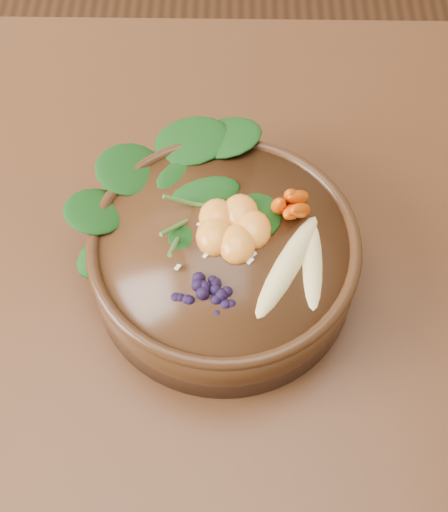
{
  "coord_description": "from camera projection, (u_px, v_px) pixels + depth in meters",
  "views": [
    {
      "loc": [
        0.2,
        -0.4,
        1.45
      ],
      "look_at": [
        0.2,
        0.01,
        0.8
      ],
      "focal_mm": 50.0,
      "sensor_mm": 36.0,
      "label": 1
    }
  ],
  "objects": [
    {
      "name": "carrot_cluster",
      "position": [
        299.0,
        179.0,
        0.73
      ],
      "size": [
        0.08,
        0.08,
        0.08
      ],
      "primitive_type": null,
      "rotation": [
        0.0,
        0.0,
        -0.38
      ],
      "color": "#F95302",
      "rests_on": "stoneware_bowl"
    },
    {
      "name": "stoneware_bowl",
      "position": [
        224.0,
        261.0,
        0.77
      ],
      "size": [
        0.37,
        0.37,
        0.08
      ],
      "primitive_type": "cylinder",
      "rotation": [
        0.0,
        0.0,
        -0.38
      ],
      "color": "#402411",
      "rests_on": "dining_table"
    },
    {
      "name": "banana_halves",
      "position": [
        301.0,
        257.0,
        0.71
      ],
      "size": [
        0.09,
        0.15,
        0.03
      ],
      "rotation": [
        0.0,
        0.0,
        -0.38
      ],
      "color": "#E0CC84",
      "rests_on": "stoneware_bowl"
    },
    {
      "name": "blueberry_pile",
      "position": [
        203.0,
        278.0,
        0.69
      ],
      "size": [
        0.16,
        0.14,
        0.04
      ],
      "primitive_type": null,
      "rotation": [
        0.0,
        0.0,
        -0.38
      ],
      "color": "black",
      "rests_on": "stoneware_bowl"
    },
    {
      "name": "ground",
      "position": [
        127.0,
        469.0,
        1.44
      ],
      "size": [
        4.0,
        4.0,
        0.0
      ],
      "primitive_type": "plane",
      "color": "#381E0F",
      "rests_on": "ground"
    },
    {
      "name": "mandarin_cluster",
      "position": [
        232.0,
        220.0,
        0.74
      ],
      "size": [
        0.11,
        0.12,
        0.03
      ],
      "primitive_type": null,
      "rotation": [
        0.0,
        0.0,
        -0.38
      ],
      "color": "orange",
      "rests_on": "stoneware_bowl"
    },
    {
      "name": "kale_heap",
      "position": [
        207.0,
        174.0,
        0.76
      ],
      "size": [
        0.24,
        0.23,
        0.04
      ],
      "primitive_type": null,
      "rotation": [
        0.0,
        0.0,
        -0.38
      ],
      "color": "#124010",
      "rests_on": "stoneware_bowl"
    },
    {
      "name": "dining_table",
      "position": [
        66.0,
        321.0,
        0.88
      ],
      "size": [
        1.6,
        0.9,
        0.75
      ],
      "color": "#331C0C",
      "rests_on": "ground"
    },
    {
      "name": "coconut_flakes",
      "position": [
        218.0,
        255.0,
        0.73
      ],
      "size": [
        0.11,
        0.1,
        0.01
      ],
      "primitive_type": null,
      "rotation": [
        0.0,
        0.0,
        -0.38
      ],
      "color": "white",
      "rests_on": "stoneware_bowl"
    }
  ]
}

